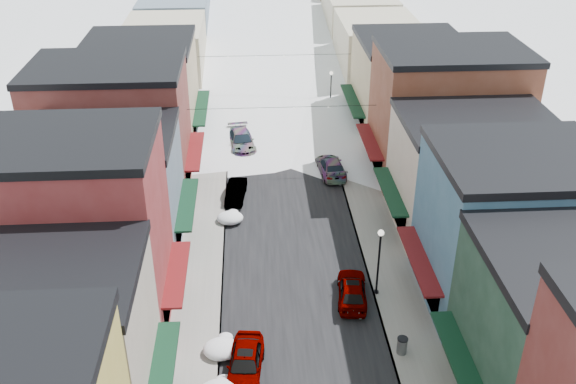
{
  "coord_description": "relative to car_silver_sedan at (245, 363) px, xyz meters",
  "views": [
    {
      "loc": [
        -2.78,
        -11.83,
        26.71
      ],
      "look_at": [
        0.0,
        32.36,
        2.06
      ],
      "focal_mm": 40.0,
      "sensor_mm": 36.0,
      "label": 1
    }
  ],
  "objects": [
    {
      "name": "bldg_l_brick_near",
      "position": [
        -10.19,
        5.49,
        5.44
      ],
      "size": [
        12.3,
        8.2,
        12.5
      ],
      "color": "maroon",
      "rests_on": "ground"
    },
    {
      "name": "car_lane_white",
      "position": [
        4.6,
        56.17,
        -0.0
      ],
      "size": [
        2.76,
        5.88,
        1.62
      ],
      "primitive_type": "imported",
      "rotation": [
        0.0,
        0.0,
        3.15
      ],
      "color": "white",
      "rests_on": "ground"
    },
    {
      "name": "bldg_r_green",
      "position": [
        16.69,
        -3.01,
        3.94
      ],
      "size": [
        11.3,
        9.2,
        9.5
      ],
      "color": "#1A3729",
      "rests_on": "ground"
    },
    {
      "name": "bldg_l_tan",
      "position": [
        -9.69,
        32.99,
        4.19
      ],
      "size": [
        11.3,
        11.2,
        10.0
      ],
      "color": "tan",
      "rests_on": "ground"
    },
    {
      "name": "road",
      "position": [
        3.5,
        44.99,
        -0.81
      ],
      "size": [
        10.0,
        160.0,
        0.01
      ],
      "primitive_type": "cube",
      "color": "black",
      "rests_on": "ground"
    },
    {
      "name": "overhead_cables",
      "position": [
        3.5,
        32.49,
        5.38
      ],
      "size": [
        16.4,
        15.04,
        0.04
      ],
      "color": "black",
      "rests_on": "ground"
    },
    {
      "name": "car_lane_silver",
      "position": [
        2.7,
        37.2,
        -0.01
      ],
      "size": [
        2.08,
        4.79,
        1.61
      ],
      "primitive_type": "imported",
      "rotation": [
        0.0,
        0.0,
        -0.04
      ],
      "color": "#909398",
      "rests_on": "ground"
    },
    {
      "name": "car_gray_suv",
      "position": [
        7.0,
        6.27,
        -0.02
      ],
      "size": [
        2.4,
        4.85,
        1.59
      ],
      "primitive_type": "imported",
      "rotation": [
        0.0,
        0.0,
        3.03
      ],
      "color": "gray",
      "rests_on": "ground"
    },
    {
      "name": "distant_blocks",
      "position": [
        3.5,
        67.99,
        3.18
      ],
      "size": [
        34.0,
        55.0,
        8.0
      ],
      "color": "gray",
      "rests_on": "ground"
    },
    {
      "name": "bldg_l_grayblue",
      "position": [
        -9.69,
        13.99,
        3.69
      ],
      "size": [
        11.3,
        9.2,
        9.0
      ],
      "color": "slate",
      "rests_on": "ground"
    },
    {
      "name": "sidewalk_left",
      "position": [
        -3.1,
        44.99,
        -0.74
      ],
      "size": [
        3.2,
        160.0,
        0.15
      ],
      "primitive_type": "cube",
      "color": "gray",
      "rests_on": "ground"
    },
    {
      "name": "curb_left",
      "position": [
        -1.55,
        44.99,
        -0.74
      ],
      "size": [
        0.1,
        160.0,
        0.15
      ],
      "primitive_type": "cube",
      "color": "slate",
      "rests_on": "ground"
    },
    {
      "name": "bldg_l_brick_far",
      "position": [
        -10.69,
        22.99,
        4.69
      ],
      "size": [
        13.3,
        9.2,
        11.0
      ],
      "color": "maroon",
      "rests_on": "ground"
    },
    {
      "name": "bldg_r_brick_far",
      "position": [
        17.69,
        23.99,
        4.94
      ],
      "size": [
        13.3,
        9.2,
        11.5
      ],
      "color": "brown",
      "rests_on": "ground"
    },
    {
      "name": "trash_can",
      "position": [
        9.14,
        0.99,
        -0.12
      ],
      "size": [
        0.64,
        0.64,
        1.08
      ],
      "color": "slate",
      "rests_on": "sidewalk_right"
    },
    {
      "name": "snow_pile_mid",
      "position": [
        -1.38,
        1.74,
        -0.38
      ],
      "size": [
        2.15,
        2.53,
        0.91
      ],
      "color": "white",
      "rests_on": "ground"
    },
    {
      "name": "bldg_l_cream",
      "position": [
        -9.69,
        -2.51,
        3.94
      ],
      "size": [
        11.3,
        8.2,
        9.5
      ],
      "color": "#B4A390",
      "rests_on": "ground"
    },
    {
      "name": "streetlamp_far",
      "position": [
        9.48,
        38.59,
        2.25
      ],
      "size": [
        0.38,
        0.38,
        4.62
      ],
      "color": "black",
      "rests_on": "sidewalk_right"
    },
    {
      "name": "sidewalk_right",
      "position": [
        10.1,
        44.99,
        -0.74
      ],
      "size": [
        3.2,
        160.0,
        0.15
      ],
      "primitive_type": "cube",
      "color": "gray",
      "rests_on": "ground"
    },
    {
      "name": "car_silver_sedan",
      "position": [
        0.0,
        0.0,
        0.0
      ],
      "size": [
        2.46,
        4.98,
        1.63
      ],
      "primitive_type": "imported",
      "rotation": [
        0.0,
        0.0,
        -0.11
      ],
      "color": "#A0A3A8",
      "rests_on": "ground"
    },
    {
      "name": "bldg_r_cream",
      "position": [
        17.19,
        14.99,
        3.69
      ],
      "size": [
        12.3,
        9.2,
        9.0
      ],
      "color": "beige",
      "rests_on": "ground"
    },
    {
      "name": "bldg_r_blue",
      "position": [
        16.69,
        5.99,
        4.44
      ],
      "size": [
        11.3,
        9.2,
        10.5
      ],
      "color": "#365F7C",
      "rests_on": "ground"
    },
    {
      "name": "car_dark_hatch",
      "position": [
        -0.68,
        20.22,
        -0.14
      ],
      "size": [
        1.92,
        4.26,
        1.36
      ],
      "primitive_type": "imported",
      "rotation": [
        0.0,
        0.0,
        -0.12
      ],
      "color": "black",
      "rests_on": "ground"
    },
    {
      "name": "snow_pile_far",
      "position": [
        -1.11,
        16.48,
        -0.4
      ],
      "size": [
        2.07,
        2.47,
        0.88
      ],
      "color": "white",
      "rests_on": "ground"
    },
    {
      "name": "car_black_sedan",
      "position": [
        7.8,
        24.16,
        -0.05
      ],
      "size": [
        2.59,
        5.44,
        1.53
      ],
      "primitive_type": "imported",
      "rotation": [
        0.0,
        0.0,
        3.23
      ],
      "color": "black",
      "rests_on": "ground"
    },
    {
      "name": "bldg_r_tan",
      "position": [
        16.69,
        33.99,
        3.94
      ],
      "size": [
        11.3,
        11.2,
        9.5
      ],
      "color": "tan",
      "rests_on": "ground"
    },
    {
      "name": "streetlamp_near",
      "position": [
        8.7,
        6.7,
        2.43
      ],
      "size": [
        0.41,
        0.41,
        4.91
      ],
      "color": "black",
      "rests_on": "sidewalk_right"
    },
    {
      "name": "car_silver_wagon",
      "position": [
        -0.22,
        30.12,
        0.01
      ],
      "size": [
        3.07,
        5.95,
        1.65
      ],
      "primitive_type": "imported",
      "rotation": [
        0.0,
        0.0,
        0.14
      ],
      "color": "#9C9EA4",
      "rests_on": "ground"
    },
    {
      "name": "curb_right",
      "position": [
        8.55,
        44.99,
        -0.74
      ],
      "size": [
        0.1,
        160.0,
        0.15
      ],
      "primitive_type": "cube",
      "color": "slate",
      "rests_on": "ground"
    }
  ]
}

